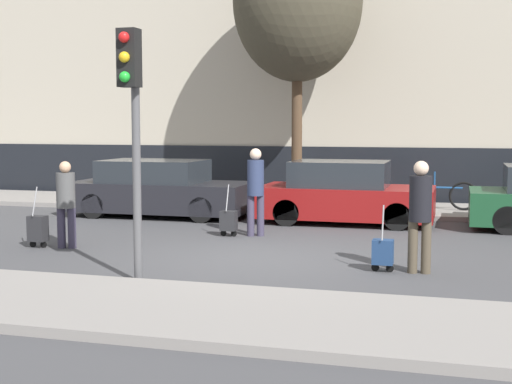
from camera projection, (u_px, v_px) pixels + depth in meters
ground_plane at (263, 258)px, 12.12m from camera, size 80.00×80.00×0.00m
sidewalk_near at (180, 310)px, 8.52m from camera, size 28.00×2.50×0.12m
sidewalk_far at (332, 208)px, 18.82m from camera, size 28.00×3.00×0.12m
building_facade at (353, 11)px, 21.41m from camera, size 28.00×2.20×11.31m
parked_car_0 at (159, 190)px, 17.58m from camera, size 4.45×1.89×1.38m
parked_car_1 at (345, 194)px, 16.36m from camera, size 3.93×1.88×1.43m
pedestrian_left at (66, 199)px, 13.03m from camera, size 0.35×0.34×1.60m
trolley_left at (38, 229)px, 13.14m from camera, size 0.34×0.29×1.13m
pedestrian_center at (256, 186)px, 14.41m from camera, size 0.34×0.34×1.78m
trolley_center at (229, 221)px, 14.44m from camera, size 0.34×0.29×1.06m
pedestrian_right at (420, 210)px, 10.82m from camera, size 0.35×0.34×1.73m
trolley_right at (383, 252)px, 10.99m from camera, size 0.34×0.29×1.04m
traffic_light at (132, 104)px, 9.95m from camera, size 0.28×0.47×3.59m
parked_bicycle at (442, 195)px, 17.89m from camera, size 1.77×0.06×0.96m
bare_tree_near_crossing at (298, 3)px, 18.62m from camera, size 3.40×3.40×7.40m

